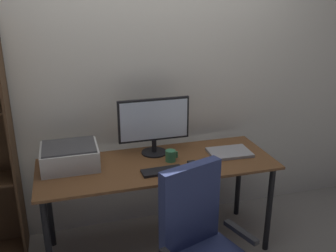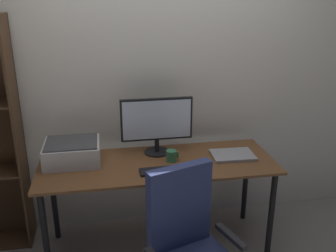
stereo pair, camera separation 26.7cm
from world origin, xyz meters
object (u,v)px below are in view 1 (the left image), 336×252
keyboard (162,171)px  printer (70,156)px  mouse (193,165)px  laptop (229,152)px  coffee_mug (171,156)px  monitor (154,123)px  desk (158,173)px

keyboard → printer: bearing=153.7°
mouse → laptop: mouse is taller
mouse → laptop: size_ratio=0.30×
coffee_mug → printer: (-0.72, 0.12, 0.04)m
coffee_mug → printer: printer is taller
mouse → coffee_mug: (-0.12, 0.14, 0.03)m
monitor → laptop: 0.63m
coffee_mug → mouse: bearing=-49.3°
monitor → mouse: 0.45m
laptop → printer: bearing=176.7°
monitor → laptop: size_ratio=1.72×
coffee_mug → keyboard: bearing=-124.0°
monitor → printer: bearing=-174.8°
desk → monitor: monitor is taller
laptop → printer: printer is taller
desk → coffee_mug: size_ratio=18.77×
desk → printer: printer is taller
desk → coffee_mug: 0.16m
monitor → mouse: (0.20, -0.32, -0.24)m
monitor → mouse: bearing=-57.1°
keyboard → laptop: laptop is taller
mouse → laptop: 0.38m
coffee_mug → printer: bearing=170.9°
printer → keyboard: bearing=-24.4°
desk → monitor: bearing=83.5°
printer → mouse: bearing=-17.0°
coffee_mug → desk: bearing=-176.4°
keyboard → printer: printer is taller
mouse → coffee_mug: size_ratio=1.04×
coffee_mug → laptop: bearing=0.2°
desk → laptop: laptop is taller
monitor → coffee_mug: (0.08, -0.17, -0.21)m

